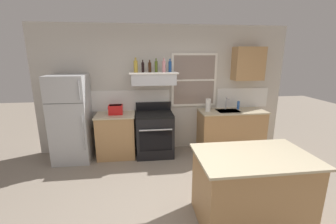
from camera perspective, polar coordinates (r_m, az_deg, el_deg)
name	(u,v)px	position (r m, az deg, el deg)	size (l,w,h in m)	color
ground_plane	(183,210)	(3.40, 3.73, -23.53)	(16.00, 16.00, 0.00)	gray
back_wall	(166,89)	(4.95, -0.59, 5.79)	(5.40, 0.11, 2.70)	beige
refrigerator	(71,119)	(4.83, -23.38, -1.58)	(0.70, 0.72, 1.72)	#B7BABC
counter_left_of_stove	(116,135)	(4.84, -12.97, -5.73)	(0.79, 0.63, 0.91)	tan
toaster	(116,109)	(4.69, -13.12, 0.64)	(0.30, 0.20, 0.19)	red
stove_range	(155,134)	(4.79, -3.40, -5.50)	(0.76, 0.69, 1.09)	black
range_hood_shelf	(153,78)	(4.62, -3.70, 8.55)	(0.96, 0.52, 0.24)	silver
bottle_champagne_gold_foil	(136,66)	(4.58, -8.19, 11.43)	(0.08, 0.08, 0.29)	#B29333
bottle_balsamic_dark	(143,67)	(4.58, -6.40, 11.25)	(0.06, 0.06, 0.24)	black
bottle_brown_stout	(150,67)	(4.58, -4.66, 11.27)	(0.06, 0.06, 0.24)	#381E0F
bottle_olive_oil_square	(156,66)	(4.62, -3.01, 11.49)	(0.06, 0.06, 0.27)	#4C601E
bottle_rose_pink	(164,66)	(4.57, -1.07, 11.49)	(0.07, 0.07, 0.28)	#C67F84
bottle_blue_liqueur	(170,66)	(4.64, 0.51, 11.49)	(0.07, 0.07, 0.27)	#1E478C
counter_right_with_sink	(231,130)	(5.21, 15.61, -4.44)	(1.43, 0.63, 0.91)	tan
sink_faucet	(227,102)	(5.10, 14.63, 2.53)	(0.03, 0.17, 0.28)	silver
paper_towel_roll	(208,105)	(4.87, 10.13, 1.75)	(0.11, 0.11, 0.27)	white
dish_soap_bottle	(238,105)	(5.23, 17.40, 1.67)	(0.06, 0.06, 0.18)	blue
kitchen_island	(251,188)	(3.17, 20.30, -17.61)	(1.40, 0.90, 0.91)	tan
upper_cabinet_right	(248,64)	(5.23, 19.69, 11.46)	(0.64, 0.32, 0.70)	tan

